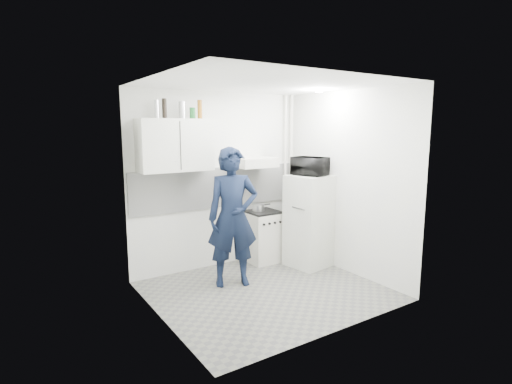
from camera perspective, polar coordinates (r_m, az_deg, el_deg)
floor at (r=5.30m, az=1.52°, el=-13.93°), size 2.80×2.80×0.00m
ceiling at (r=4.91m, az=1.65°, el=15.24°), size 2.80×2.80×0.00m
wall_back at (r=6.00m, az=-5.27°, el=1.65°), size 2.80×0.00×2.80m
wall_left at (r=4.31m, az=-13.87°, el=-1.54°), size 0.00×2.60×2.60m
wall_right at (r=5.85m, az=12.90°, el=1.26°), size 0.00×2.60×2.60m
person at (r=5.26m, az=-3.33°, el=-3.60°), size 0.78×0.65×1.84m
stove at (r=6.29m, az=0.97°, el=-6.45°), size 0.49×0.49×0.78m
fridge at (r=6.09m, az=7.58°, el=-4.12°), size 0.65×0.65×1.38m
stove_top at (r=6.19m, az=0.98°, el=-2.85°), size 0.47×0.47×0.03m
saucepan at (r=6.19m, az=0.34°, el=-2.22°), size 0.19×0.19×0.10m
microwave at (r=5.95m, az=7.75°, el=3.67°), size 0.57×0.46×0.27m
bottle_b at (r=5.39m, az=-14.01°, el=11.42°), size 0.06×0.06×0.23m
bottle_c at (r=5.43m, az=-12.95°, el=11.55°), size 0.06×0.06×0.26m
canister_a at (r=5.52m, az=-10.53°, el=11.43°), size 0.09×0.09×0.23m
canister_b at (r=5.58m, az=-9.06°, el=11.05°), size 0.08×0.08×0.15m
bottle_e at (r=5.63m, az=-8.04°, el=11.60°), size 0.06×0.06×0.26m
upper_cabinet at (r=5.48m, az=-11.46°, el=6.57°), size 1.00×0.35×0.70m
range_hood at (r=5.98m, az=-0.36°, el=4.26°), size 0.60×0.50×0.14m
backsplash at (r=6.00m, az=-5.19°, el=0.68°), size 2.74×0.03×0.60m
pipe_a at (r=6.64m, az=5.01°, el=2.37°), size 0.05×0.05×2.60m
pipe_b at (r=6.57m, az=4.18°, el=2.31°), size 0.04×0.04×2.60m
ceiling_spot_fixture at (r=5.68m, az=8.99°, el=13.99°), size 0.10×0.10×0.02m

